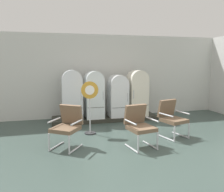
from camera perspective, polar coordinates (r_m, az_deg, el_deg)
ground at (r=5.31m, az=5.59°, el=-13.93°), size 12.00×10.00×0.05m
back_wall at (r=8.46m, az=-2.72°, el=5.06°), size 11.76×0.12×2.98m
display_plinth at (r=8.06m, az=-1.74°, el=-5.45°), size 3.61×0.95×0.13m
refrigerator_0 at (r=7.59m, az=-9.93°, el=0.68°), size 0.64×0.62×1.62m
refrigerator_1 at (r=7.71m, az=-4.46°, el=0.74°), size 0.60×0.67×1.58m
refrigerator_2 at (r=7.89m, az=1.47°, el=0.37°), size 0.63×0.65×1.44m
refrigerator_3 at (r=8.10m, az=6.34°, el=1.13°), size 0.63×0.65×1.59m
armchair_left at (r=5.49m, az=-11.00°, el=-6.93°), size 0.84×0.87×0.99m
armchair_right at (r=6.36m, az=14.59°, el=-4.95°), size 0.74×0.80×0.99m
armchair_center at (r=5.47m, az=6.78°, el=-6.89°), size 0.71×0.77×0.99m
sign_stand at (r=6.38m, az=-5.52°, el=-2.96°), size 0.48×0.32×1.47m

